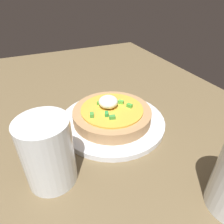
% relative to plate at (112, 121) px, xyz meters
% --- Properties ---
extents(dining_table, '(1.24, 0.86, 0.02)m').
position_rel_plate_xyz_m(dining_table, '(-0.01, 0.05, -0.02)').
color(dining_table, brown).
rests_on(dining_table, ground).
extents(plate, '(0.24, 0.24, 0.01)m').
position_rel_plate_xyz_m(plate, '(0.00, 0.00, 0.00)').
color(plate, white).
rests_on(plate, dining_table).
extents(pizza, '(0.18, 0.18, 0.06)m').
position_rel_plate_xyz_m(pizza, '(0.00, 0.00, 0.02)').
color(pizza, tan).
rests_on(pizza, plate).
extents(cup_far, '(0.08, 0.08, 0.12)m').
position_rel_plate_xyz_m(cup_far, '(-0.10, 0.15, 0.05)').
color(cup_far, silver).
rests_on(cup_far, dining_table).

